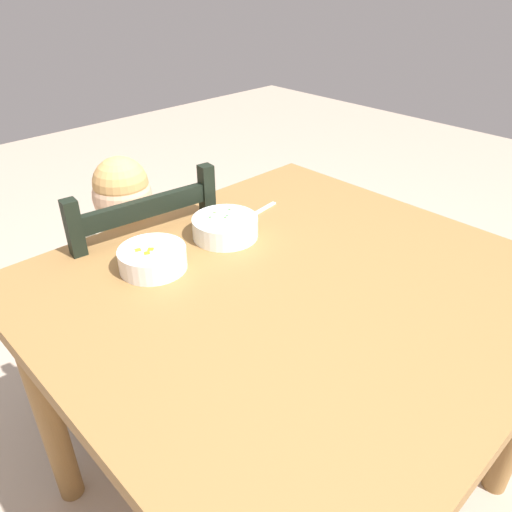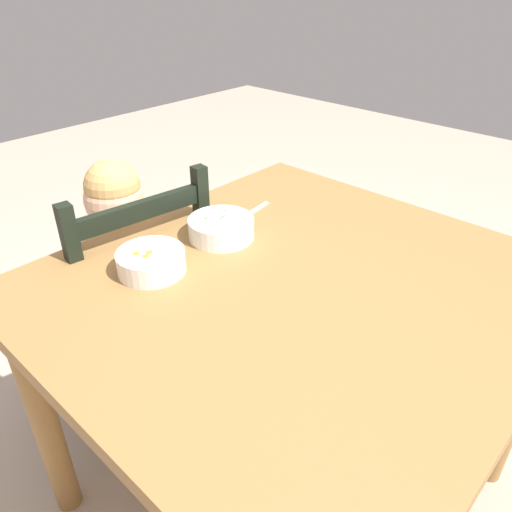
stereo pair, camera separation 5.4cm
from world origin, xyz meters
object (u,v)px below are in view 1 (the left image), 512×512
Objects in this scene: bowl_of_peas at (225,227)px; spoon at (255,213)px; dining_table at (292,319)px; child_figure at (137,260)px; dining_chair at (141,307)px; bowl_of_carrots at (153,258)px.

bowl_of_peas is 0.15m from spoon.
dining_table is 0.57m from child_figure.
spoon is at bearing -44.16° from dining_chair.
dining_chair is 0.48m from bowl_of_carrots.
dining_chair is at bearing 70.26° from bowl_of_carrots.
bowl_of_carrots is at bearing -109.74° from dining_chair.
dining_chair is at bearing 99.46° from dining_table.
dining_chair is 5.77× the size of bowl_of_carrots.
child_figure is at bearing -39.91° from dining_chair.
bowl_of_carrots is 0.38m from spoon.
dining_chair is (-0.09, 0.57, -0.22)m from dining_table.
dining_table is 1.18× the size of child_figure.
dining_table is 1.20× the size of dining_chair.
bowl_of_carrots is (-0.11, -0.29, 0.19)m from child_figure.
bowl_of_carrots is at bearing 126.72° from dining_table.
child_figure reaches higher than bowl_of_carrots.
dining_chair is 0.48m from bowl_of_peas.
bowl_of_peas is (0.02, 0.27, 0.14)m from dining_table.
dining_table is 0.62m from dining_chair.
bowl_of_peas is at bearing 0.03° from bowl_of_carrots.
dining_chair is 0.18m from child_figure.
dining_chair reaches higher than dining_table.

